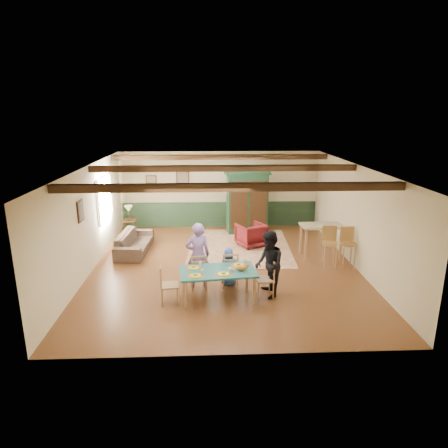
{
  "coord_description": "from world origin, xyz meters",
  "views": [
    {
      "loc": [
        -0.45,
        -9.99,
        4.05
      ],
      "look_at": [
        -0.0,
        0.21,
        1.15
      ],
      "focal_mm": 32.0,
      "sensor_mm": 36.0,
      "label": 1
    }
  ],
  "objects_px": {
    "person_man": "(198,255)",
    "counter_table": "(320,241)",
    "dining_chair_far_right": "(229,269)",
    "bar_stool_right": "(348,248)",
    "dining_chair_end_right": "(264,278)",
    "sofa": "(135,242)",
    "bar_stool_left": "(330,248)",
    "dining_chair_far_left": "(198,271)",
    "person_child": "(229,267)",
    "end_table": "(130,227)",
    "dining_chair_end_left": "(169,284)",
    "person_woman": "(269,265)",
    "armchair": "(251,235)",
    "cat": "(241,267)",
    "armoire": "(247,202)",
    "dining_table": "(218,285)",
    "table_lamp": "(129,213)"
  },
  "relations": [
    {
      "from": "person_man",
      "to": "counter_table",
      "type": "distance_m",
      "value": 3.94
    },
    {
      "from": "dining_chair_far_right",
      "to": "bar_stool_right",
      "type": "xyz_separation_m",
      "value": [
        3.19,
        1.01,
        0.12
      ]
    },
    {
      "from": "dining_chair_end_right",
      "to": "sofa",
      "type": "distance_m",
      "value": 4.67
    },
    {
      "from": "dining_chair_far_right",
      "to": "sofa",
      "type": "xyz_separation_m",
      "value": [
        -2.68,
        2.57,
        -0.14
      ]
    },
    {
      "from": "person_man",
      "to": "bar_stool_left",
      "type": "xyz_separation_m",
      "value": [
        3.45,
        1.02,
        -0.23
      ]
    },
    {
      "from": "dining_chair_far_left",
      "to": "person_child",
      "type": "relative_size",
      "value": 0.95
    },
    {
      "from": "end_table",
      "to": "person_man",
      "type": "bearing_deg",
      "value": -60.59
    },
    {
      "from": "dining_chair_far_left",
      "to": "person_man",
      "type": "xyz_separation_m",
      "value": [
        -0.01,
        0.07,
        0.36
      ]
    },
    {
      "from": "dining_chair_far_right",
      "to": "dining_chair_end_left",
      "type": "bearing_deg",
      "value": 24.92
    },
    {
      "from": "dining_chair_end_left",
      "to": "bar_stool_left",
      "type": "relative_size",
      "value": 0.77
    },
    {
      "from": "person_woman",
      "to": "armchair",
      "type": "bearing_deg",
      "value": 173.92
    },
    {
      "from": "dining_chair_far_left",
      "to": "bar_stool_left",
      "type": "bearing_deg",
      "value": -168.64
    },
    {
      "from": "cat",
      "to": "counter_table",
      "type": "height_order",
      "value": "counter_table"
    },
    {
      "from": "dining_chair_far_right",
      "to": "armoire",
      "type": "xyz_separation_m",
      "value": [
        0.85,
        4.42,
        0.62
      ]
    },
    {
      "from": "person_child",
      "to": "sofa",
      "type": "bearing_deg",
      "value": -49.35
    },
    {
      "from": "armoire",
      "to": "counter_table",
      "type": "height_order",
      "value": "armoire"
    },
    {
      "from": "person_woman",
      "to": "armoire",
      "type": "distance_m",
      "value": 5.01
    },
    {
      "from": "dining_chair_far_left",
      "to": "dining_chair_far_right",
      "type": "distance_m",
      "value": 0.74
    },
    {
      "from": "armoire",
      "to": "armchair",
      "type": "height_order",
      "value": "armoire"
    },
    {
      "from": "person_man",
      "to": "bar_stool_left",
      "type": "relative_size",
      "value": 1.4
    },
    {
      "from": "armchair",
      "to": "bar_stool_left",
      "type": "xyz_separation_m",
      "value": [
        1.87,
        -1.91,
        0.21
      ]
    },
    {
      "from": "dining_chair_end_right",
      "to": "end_table",
      "type": "bearing_deg",
      "value": -147.37
    },
    {
      "from": "dining_chair_end_left",
      "to": "person_woman",
      "type": "xyz_separation_m",
      "value": [
        2.19,
        0.24,
        0.32
      ]
    },
    {
      "from": "dining_table",
      "to": "dining_chair_far_right",
      "type": "relative_size",
      "value": 1.89
    },
    {
      "from": "dining_table",
      "to": "dining_chair_far_right",
      "type": "xyz_separation_m",
      "value": [
        0.29,
        0.7,
        0.09
      ]
    },
    {
      "from": "end_table",
      "to": "counter_table",
      "type": "relative_size",
      "value": 0.46
    },
    {
      "from": "dining_chair_far_right",
      "to": "dining_chair_end_left",
      "type": "xyz_separation_m",
      "value": [
        -1.34,
        -0.81,
        0.0
      ]
    },
    {
      "from": "dining_table",
      "to": "bar_stool_left",
      "type": "relative_size",
      "value": 1.46
    },
    {
      "from": "person_woman",
      "to": "end_table",
      "type": "distance_m",
      "value": 6.26
    },
    {
      "from": "dining_chair_end_right",
      "to": "dining_chair_end_left",
      "type": "bearing_deg",
      "value": -90.0
    },
    {
      "from": "dining_chair_end_left",
      "to": "armchair",
      "type": "xyz_separation_m",
      "value": [
        2.18,
        3.74,
        -0.08
      ]
    },
    {
      "from": "person_child",
      "to": "armoire",
      "type": "distance_m",
      "value": 4.47
    },
    {
      "from": "dining_chair_far_left",
      "to": "person_man",
      "type": "relative_size",
      "value": 0.55
    },
    {
      "from": "dining_chair_far_right",
      "to": "armoire",
      "type": "bearing_deg",
      "value": -107.2
    },
    {
      "from": "dining_chair_end_right",
      "to": "table_lamp",
      "type": "bearing_deg",
      "value": -147.37
    },
    {
      "from": "end_table",
      "to": "bar_stool_left",
      "type": "relative_size",
      "value": 0.47
    },
    {
      "from": "armchair",
      "to": "counter_table",
      "type": "relative_size",
      "value": 0.68
    },
    {
      "from": "cat",
      "to": "bar_stool_left",
      "type": "bearing_deg",
      "value": 28.79
    },
    {
      "from": "bar_stool_left",
      "to": "sofa",
      "type": "bearing_deg",
      "value": 170.73
    },
    {
      "from": "person_woman",
      "to": "dining_chair_far_right",
      "type": "bearing_deg",
      "value": -130.27
    },
    {
      "from": "dining_chair_far_left",
      "to": "dining_chair_far_right",
      "type": "xyz_separation_m",
      "value": [
        0.73,
        0.08,
        0.0
      ]
    },
    {
      "from": "dining_chair_far_right",
      "to": "cat",
      "type": "height_order",
      "value": "dining_chair_far_right"
    },
    {
      "from": "end_table",
      "to": "person_child",
      "type": "bearing_deg",
      "value": -53.12
    },
    {
      "from": "person_man",
      "to": "dining_chair_end_left",
      "type": "bearing_deg",
      "value": 46.85
    },
    {
      "from": "person_man",
      "to": "person_child",
      "type": "bearing_deg",
      "value": 180.0
    },
    {
      "from": "dining_chair_far_left",
      "to": "table_lamp",
      "type": "xyz_separation_m",
      "value": [
        -2.4,
        4.31,
        0.34
      ]
    },
    {
      "from": "dining_chair_end_right",
      "to": "person_woman",
      "type": "relative_size",
      "value": 0.58
    },
    {
      "from": "dining_chair_far_right",
      "to": "bar_stool_right",
      "type": "bearing_deg",
      "value": -168.81
    },
    {
      "from": "armchair",
      "to": "bar_stool_left",
      "type": "relative_size",
      "value": 0.7
    },
    {
      "from": "person_woman",
      "to": "bar_stool_left",
      "type": "distance_m",
      "value": 2.45
    }
  ]
}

